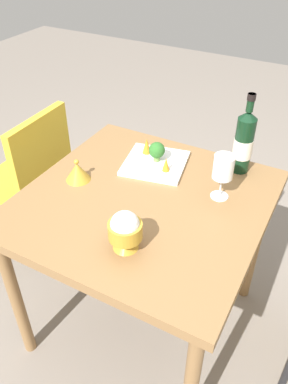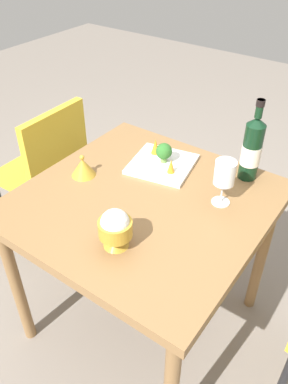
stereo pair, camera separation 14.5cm
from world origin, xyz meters
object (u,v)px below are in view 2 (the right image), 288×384
at_px(carrot_garnish_right, 155,146).
at_px(serving_plate, 162,164).
at_px(wine_glass, 225,174).
at_px(broccoli_floret, 164,152).
at_px(wine_bottle, 252,149).
at_px(chair_near_window, 49,164).
at_px(carrot_garnish_left, 170,166).
at_px(rice_bowl_lid, 83,167).
at_px(rice_bowl, 115,228).

bearing_deg(carrot_garnish_right, serving_plate, 145.30).
bearing_deg(wine_glass, broccoli_floret, -15.71).
distance_m(wine_bottle, carrot_garnish_right, 0.41).
relative_size(chair_near_window, carrot_garnish_left, 14.38).
distance_m(carrot_garnish_left, carrot_garnish_right, 0.16).
bearing_deg(wine_bottle, rice_bowl_lid, 34.57).
bearing_deg(wine_glass, chair_near_window, -1.37).
height_order(chair_near_window, carrot_garnish_left, chair_near_window).
distance_m(wine_bottle, rice_bowl, 0.64).
distance_m(serving_plate, carrot_garnish_right, 0.09).
distance_m(chair_near_window, serving_plate, 0.71).
height_order(wine_bottle, carrot_garnish_left, wine_bottle).
height_order(wine_glass, broccoli_floret, wine_glass).
bearing_deg(serving_plate, wine_bottle, -157.64).
bearing_deg(wine_glass, carrot_garnish_right, -18.18).
xyz_separation_m(rice_bowl, carrot_garnish_right, (0.20, -0.52, -0.02)).
distance_m(wine_bottle, carrot_garnish_left, 0.32).
bearing_deg(carrot_garnish_right, rice_bowl, 111.29).
bearing_deg(chair_near_window, broccoli_floret, -86.15).
relative_size(rice_bowl_lid, carrot_garnish_right, 1.45).
xyz_separation_m(rice_bowl, serving_plate, (0.14, -0.48, -0.07)).
bearing_deg(broccoli_floret, carrot_garnish_right, -28.63).
bearing_deg(serving_plate, wine_glass, 165.81).
relative_size(chair_near_window, rice_bowl_lid, 8.50).
xyz_separation_m(rice_bowl_lid, carrot_garnish_left, (-0.29, -0.20, 0.01)).
relative_size(rice_bowl, rice_bowl_lid, 1.42).
height_order(chair_near_window, wine_bottle, wine_bottle).
distance_m(wine_glass, rice_bowl, 0.44).
bearing_deg(carrot_garnish_right, chair_near_window, 9.47).
distance_m(wine_bottle, broccoli_floret, 0.35).
relative_size(chair_near_window, broccoli_floret, 9.91).
distance_m(chair_near_window, wine_glass, 1.04).
height_order(rice_bowl, serving_plate, rice_bowl).
bearing_deg(rice_bowl, carrot_garnish_left, -80.44).
relative_size(chair_near_window, wine_bottle, 2.55).
xyz_separation_m(wine_bottle, serving_plate, (0.32, 0.13, -0.12)).
relative_size(rice_bowl, broccoli_floret, 1.65).
bearing_deg(serving_plate, rice_bowl, 106.19).
bearing_deg(chair_near_window, carrot_garnish_right, -82.13).
height_order(rice_bowl, broccoli_floret, rice_bowl).
relative_size(wine_bottle, broccoli_floret, 3.88).
relative_size(rice_bowl, carrot_garnish_right, 2.06).
bearing_deg(wine_glass, carrot_garnish_left, -8.98).
xyz_separation_m(serving_plate, carrot_garnish_right, (0.07, -0.04, 0.04)).
distance_m(chair_near_window, rice_bowl_lid, 0.55).
relative_size(wine_glass, rice_bowl, 1.26).
bearing_deg(wine_bottle, serving_plate, 22.36).
xyz_separation_m(chair_near_window, wine_glass, (-0.98, 0.02, 0.35)).
relative_size(wine_bottle, wine_glass, 1.86).
bearing_deg(carrot_garnish_left, wine_bottle, -146.18).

